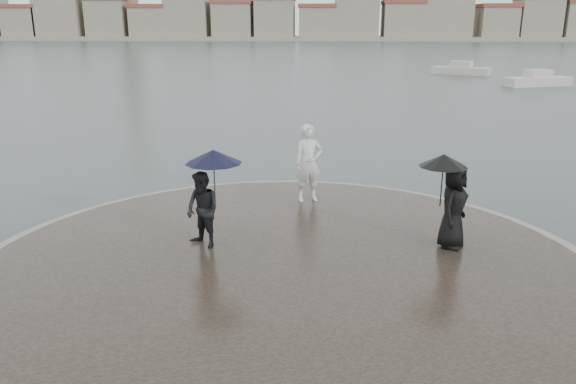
{
  "coord_description": "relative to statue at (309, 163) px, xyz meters",
  "views": [
    {
      "loc": [
        0.6,
        -6.41,
        4.83
      ],
      "look_at": [
        0.0,
        4.8,
        1.45
      ],
      "focal_mm": 35.0,
      "sensor_mm": 36.0,
      "label": 1
    }
  ],
  "objects": [
    {
      "name": "kerb_ring",
      "position": [
        -0.38,
        -4.18,
        -1.21
      ],
      "size": [
        12.5,
        12.5,
        0.32
      ],
      "primitive_type": "cylinder",
      "color": "gray",
      "rests_on": "ground"
    },
    {
      "name": "quay_tip",
      "position": [
        -0.38,
        -4.18,
        -1.19
      ],
      "size": [
        11.9,
        11.9,
        0.36
      ],
      "primitive_type": "cylinder",
      "color": "#2D261E",
      "rests_on": "ground"
    },
    {
      "name": "statue",
      "position": [
        0.0,
        0.0,
        0.0
      ],
      "size": [
        0.84,
        0.67,
        2.02
      ],
      "primitive_type": "imported",
      "rotation": [
        0.0,
        0.0,
        0.28
      ],
      "color": "silver",
      "rests_on": "quay_tip"
    },
    {
      "name": "visitor_left",
      "position": [
        -2.04,
        -3.24,
        0.16
      ],
      "size": [
        1.32,
        1.16,
        2.04
      ],
      "color": "black",
      "rests_on": "quay_tip"
    },
    {
      "name": "visitor_right",
      "position": [
        2.96,
        -3.0,
        0.09
      ],
      "size": [
        1.21,
        1.11,
        1.95
      ],
      "color": "black",
      "rests_on": "quay_tip"
    },
    {
      "name": "far_skyline",
      "position": [
        -6.67,
        153.02,
        4.24
      ],
      "size": [
        260.0,
        20.0,
        37.0
      ],
      "color": "gray",
      "rests_on": "ground"
    },
    {
      "name": "boats",
      "position": [
        15.98,
        37.72,
        -0.99
      ],
      "size": [
        9.22,
        14.16,
        1.5
      ],
      "color": "beige",
      "rests_on": "ground"
    }
  ]
}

